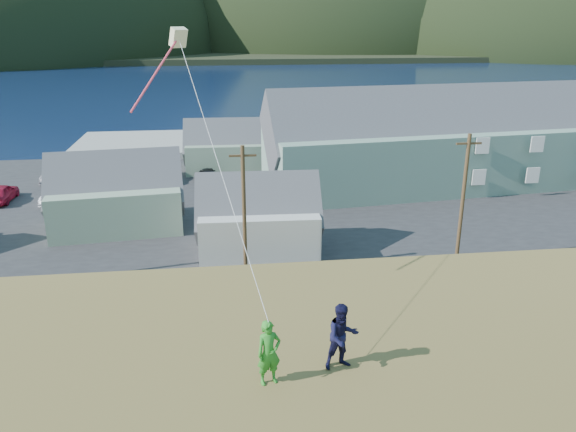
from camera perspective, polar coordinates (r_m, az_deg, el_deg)
The scene contains 15 objects.
ground at distance 33.89m, azimuth -3.80°, elevation -7.32°, with size 900.00×900.00×0.00m, color #0A1638.
grass_strip at distance 32.09m, azimuth -3.58°, elevation -8.83°, with size 110.00×8.00×0.10m, color #4C3D19.
waterfront_lot at distance 49.63m, azimuth -5.00°, elevation 1.56°, with size 72.00×36.00×0.12m, color #28282B.
wharf at distance 71.91m, azimuth -10.60°, elevation 7.24°, with size 26.00×14.00×0.90m, color gray.
far_shore at distance 360.52m, azimuth -7.17°, elevation 17.01°, with size 900.00×320.00×2.00m, color black.
far_hills at distance 312.11m, azimuth -0.27°, elevation 16.99°, with size 760.00×265.00×143.00m.
lodge at distance 54.74m, azimuth 15.12°, elevation 7.37°, with size 33.45×12.62×11.48m.
shed_palegreen_near at distance 44.22m, azimuth -17.05°, elevation 2.09°, with size 10.43×7.18×7.17m.
shed_white at distance 37.93m, azimuth -3.02°, elevation -0.11°, with size 8.51×5.86×6.65m.
shed_palegreen_far at distance 59.47m, azimuth -5.75°, elevation 7.01°, with size 9.99×5.86×6.62m.
utility_poles at distance 33.50m, azimuth -6.65°, elevation 0.64°, with size 29.82×0.24×9.45m.
parked_cars at distance 54.31m, azimuth -17.09°, elevation 3.20°, with size 21.19×12.09×1.54m.
kite_flyer_green at distance 13.22m, azimuth -1.95°, elevation -13.72°, with size 0.58×0.38×1.59m, color #2A8724.
kite_flyer_navy at distance 13.77m, azimuth 5.54°, elevation -12.10°, with size 0.82×0.64×1.68m, color black.
kite_rig at distance 17.46m, azimuth -11.31°, elevation 16.58°, with size 1.64×3.64×9.13m.
Camera 1 is at (-1.52, -30.24, 15.22)m, focal length 35.00 mm.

